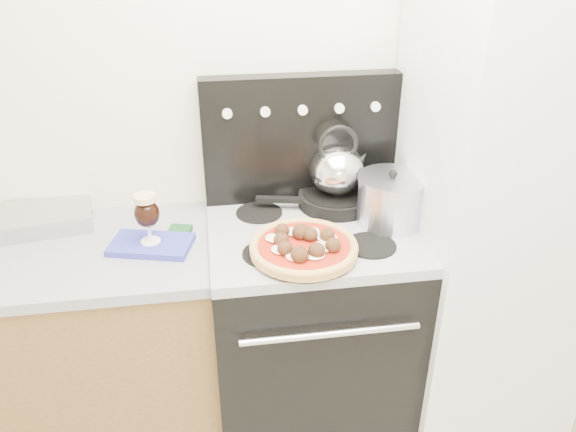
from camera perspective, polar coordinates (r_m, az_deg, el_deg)
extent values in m
cube|color=silver|center=(2.22, -1.04, 10.18)|extent=(3.50, 0.01, 2.50)
cube|color=brown|center=(2.46, -24.83, -12.79)|extent=(1.45, 0.60, 0.86)
cube|color=#94939E|center=(2.21, -27.17, -3.87)|extent=(1.48, 0.63, 0.04)
cube|color=black|center=(2.35, 2.21, -11.53)|extent=(0.76, 0.65, 0.88)
cube|color=#ADADB2|center=(2.08, 2.44, -1.79)|extent=(0.76, 0.65, 0.04)
cube|color=black|center=(2.21, 1.24, 7.86)|extent=(0.76, 0.08, 0.50)
cube|color=silver|center=(2.26, 20.27, 0.44)|extent=(0.64, 0.68, 1.90)
cube|color=silver|center=(2.31, -23.29, -0.13)|extent=(0.36, 0.29, 0.07)
cube|color=#3339B2|center=(2.05, -13.73, -2.85)|extent=(0.31, 0.23, 0.02)
cylinder|color=black|center=(1.92, 1.60, -3.79)|extent=(0.38, 0.38, 0.01)
cylinder|color=black|center=(2.23, 4.87, 1.73)|extent=(0.35, 0.35, 0.05)
cylinder|color=silver|center=(2.11, 10.37, 1.50)|extent=(0.30, 0.30, 0.18)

